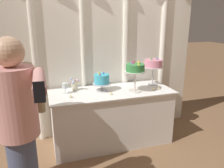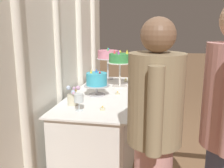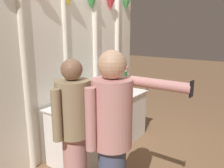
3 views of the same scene
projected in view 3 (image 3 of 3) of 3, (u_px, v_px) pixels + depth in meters
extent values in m
plane|color=#846042|center=(107.00, 149.00, 3.54)|extent=(24.00, 24.00, 0.00)
cube|color=white|center=(79.00, 61.00, 3.53)|extent=(2.94, 0.04, 2.61)
cylinder|color=white|center=(25.00, 70.00, 2.74)|extent=(0.08, 0.08, 2.61)
cylinder|color=white|center=(66.00, 64.00, 3.28)|extent=(0.07, 0.07, 2.61)
cylinder|color=white|center=(95.00, 59.00, 3.80)|extent=(0.10, 0.10, 2.61)
cylinder|color=white|center=(117.00, 56.00, 4.31)|extent=(0.09, 0.09, 2.61)
cone|color=yellow|center=(68.00, 0.00, 3.11)|extent=(0.15, 0.15, 0.16)
cone|color=green|center=(92.00, 3.00, 3.50)|extent=(0.15, 0.15, 0.16)
cone|color=#DB333D|center=(111.00, 5.00, 3.89)|extent=(0.15, 0.15, 0.16)
cone|color=green|center=(126.00, 5.00, 4.28)|extent=(0.15, 0.15, 0.16)
cube|color=white|center=(102.00, 124.00, 3.51)|extent=(1.65, 0.63, 0.77)
cube|color=white|center=(102.00, 99.00, 3.42)|extent=(1.70, 0.68, 0.01)
cylinder|color=#B2B2B7|center=(93.00, 100.00, 3.35)|extent=(0.17, 0.17, 0.01)
cylinder|color=#B2B2B7|center=(93.00, 96.00, 3.34)|extent=(0.03, 0.03, 0.09)
cylinder|color=#B2B2B7|center=(93.00, 93.00, 3.33)|extent=(0.26, 0.26, 0.01)
cylinder|color=#3DB2D1|center=(93.00, 89.00, 3.31)|extent=(0.21, 0.21, 0.12)
cone|color=blue|center=(94.00, 83.00, 3.32)|extent=(0.03, 0.03, 0.04)
cone|color=yellow|center=(89.00, 83.00, 3.30)|extent=(0.03, 0.03, 0.04)
sphere|color=#DB333D|center=(94.00, 85.00, 3.24)|extent=(0.02, 0.02, 0.02)
cylinder|color=silver|center=(119.00, 95.00, 3.59)|extent=(0.18, 0.18, 0.01)
cylinder|color=silver|center=(119.00, 86.00, 3.56)|extent=(0.02, 0.02, 0.26)
cylinder|color=silver|center=(119.00, 78.00, 3.53)|extent=(0.30, 0.30, 0.01)
cylinder|color=#388E47|center=(119.00, 74.00, 3.51)|extent=(0.25, 0.25, 0.10)
sphere|color=yellow|center=(120.00, 69.00, 3.55)|extent=(0.03, 0.03, 0.03)
cone|color=#DB333D|center=(116.00, 69.00, 3.54)|extent=(0.03, 0.03, 0.04)
cone|color=purple|center=(117.00, 70.00, 3.47)|extent=(0.03, 0.03, 0.05)
cone|color=yellow|center=(124.00, 70.00, 3.46)|extent=(0.03, 0.03, 0.05)
cylinder|color=silver|center=(121.00, 88.00, 4.02)|extent=(0.15, 0.15, 0.01)
cylinder|color=silver|center=(121.00, 80.00, 3.99)|extent=(0.02, 0.02, 0.26)
cylinder|color=silver|center=(121.00, 73.00, 3.96)|extent=(0.29, 0.29, 0.01)
cylinder|color=pink|center=(121.00, 70.00, 3.95)|extent=(0.26, 0.26, 0.10)
sphere|color=blue|center=(123.00, 66.00, 3.98)|extent=(0.02, 0.02, 0.02)
cone|color=green|center=(120.00, 66.00, 3.90)|extent=(0.03, 0.03, 0.04)
cylinder|color=silver|center=(67.00, 109.00, 2.97)|extent=(0.06, 0.06, 0.00)
cylinder|color=silver|center=(67.00, 106.00, 2.96)|extent=(0.01, 0.01, 0.07)
cylinder|color=silver|center=(66.00, 101.00, 2.94)|extent=(0.08, 0.08, 0.07)
cylinder|color=beige|center=(69.00, 101.00, 3.13)|extent=(0.09, 0.09, 0.10)
sphere|color=#CC9EC6|center=(73.00, 94.00, 3.12)|extent=(0.04, 0.04, 0.04)
sphere|color=#CC9EC6|center=(69.00, 94.00, 3.10)|extent=(0.03, 0.03, 0.03)
sphere|color=silver|center=(65.00, 93.00, 3.08)|extent=(0.04, 0.04, 0.04)
sphere|color=silver|center=(68.00, 96.00, 3.09)|extent=(0.04, 0.04, 0.04)
sphere|color=#CC9EC6|center=(67.00, 97.00, 3.05)|extent=(0.03, 0.03, 0.03)
sphere|color=#E5C666|center=(71.00, 95.00, 3.14)|extent=(0.04, 0.04, 0.04)
cylinder|color=beige|center=(80.00, 110.00, 2.90)|extent=(0.05, 0.05, 0.02)
sphere|color=#F9CC4C|center=(80.00, 108.00, 2.89)|extent=(0.01, 0.01, 0.01)
cylinder|color=beige|center=(107.00, 101.00, 3.29)|extent=(0.05, 0.05, 0.02)
sphere|color=#F9CC4C|center=(107.00, 99.00, 3.29)|extent=(0.01, 0.01, 0.01)
cylinder|color=beige|center=(130.00, 91.00, 3.79)|extent=(0.05, 0.05, 0.02)
sphere|color=#F9CC4C|center=(130.00, 90.00, 3.78)|extent=(0.01, 0.01, 0.01)
cylinder|color=beige|center=(132.00, 90.00, 3.86)|extent=(0.04, 0.04, 0.02)
sphere|color=#F9CC4C|center=(132.00, 89.00, 3.86)|extent=(0.01, 0.01, 0.01)
cylinder|color=#9E8966|center=(73.00, 108.00, 2.14)|extent=(0.32, 0.32, 0.53)
sphere|color=#846047|center=(72.00, 70.00, 2.06)|extent=(0.20, 0.20, 0.20)
cylinder|color=#9E8966|center=(56.00, 115.00, 1.98)|extent=(0.08, 0.08, 0.47)
cylinder|color=#9E8966|center=(88.00, 103.00, 2.30)|extent=(0.08, 0.08, 0.47)
cylinder|color=#D6938E|center=(112.00, 113.00, 1.91)|extent=(0.42, 0.42, 0.58)
sphere|color=tan|center=(112.00, 65.00, 1.82)|extent=(0.23, 0.23, 0.23)
cylinder|color=#D6938E|center=(90.00, 120.00, 1.78)|extent=(0.08, 0.08, 0.51)
cylinder|color=#D6938E|center=(159.00, 84.00, 1.83)|extent=(0.08, 0.51, 0.08)
cube|color=black|center=(192.00, 89.00, 1.69)|extent=(0.06, 0.01, 0.12)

